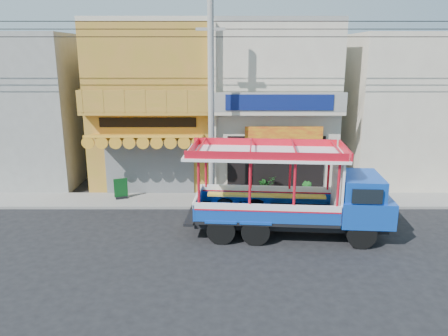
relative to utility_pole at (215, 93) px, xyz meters
name	(u,v)px	position (x,y,z in m)	size (l,w,h in m)	color
ground	(236,237)	(0.85, -3.30, -5.03)	(90.00, 90.00, 0.00)	black
sidewalk	(234,201)	(0.85, 0.70, -4.97)	(30.00, 2.00, 0.12)	slate
shophouse_left	(157,103)	(-3.15, 4.66, -0.92)	(6.00, 7.50, 8.24)	#A28324
shophouse_right	(271,103)	(2.85, 4.66, -0.93)	(6.00, 6.75, 8.24)	#C0B29D
party_pilaster	(212,113)	(-0.15, 1.55, -1.03)	(0.35, 0.30, 8.00)	#C0B29D
filler_building_left	(25,109)	(-10.15, 4.70, -1.23)	(6.00, 6.00, 7.60)	gray
filler_building_right	(402,109)	(9.85, 4.70, -1.23)	(6.00, 6.00, 7.60)	#C0B29D
utility_pole	(215,93)	(0.00, 0.00, 0.00)	(28.00, 0.26, 9.00)	gray
songthaew_truck	(304,193)	(3.33, -3.10, -3.36)	(7.58, 2.96, 3.46)	black
green_sign	(121,190)	(-4.38, 0.84, -4.51)	(0.61, 0.44, 0.96)	black
potted_plant_a	(266,185)	(2.40, 1.38, -4.44)	(0.85, 0.73, 0.94)	#195A1C
potted_plant_b	(307,193)	(4.13, 0.17, -4.42)	(0.55, 0.44, 0.99)	#195A1C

